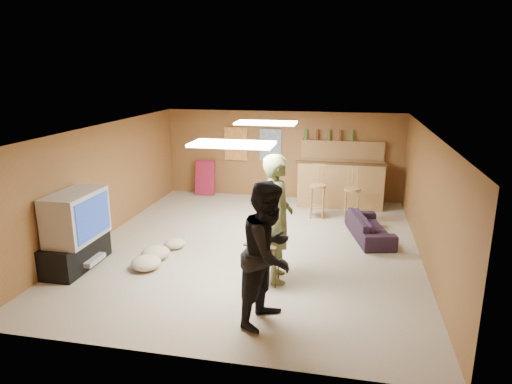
% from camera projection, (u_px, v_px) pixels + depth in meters
% --- Properties ---
extents(ground, '(7.00, 7.00, 0.00)m').
position_uv_depth(ground, '(254.00, 246.00, 8.57)').
color(ground, tan).
rests_on(ground, ground).
extents(ceiling, '(6.00, 7.00, 0.02)m').
position_uv_depth(ceiling, '(254.00, 129.00, 7.99)').
color(ceiling, silver).
rests_on(ceiling, ground).
extents(wall_back, '(6.00, 0.02, 2.20)m').
position_uv_depth(wall_back, '(282.00, 155.00, 11.59)').
color(wall_back, brown).
rests_on(wall_back, ground).
extents(wall_front, '(6.00, 0.02, 2.20)m').
position_uv_depth(wall_front, '(188.00, 270.00, 4.97)').
color(wall_front, brown).
rests_on(wall_front, ground).
extents(wall_left, '(0.02, 7.00, 2.20)m').
position_uv_depth(wall_left, '(103.00, 182.00, 8.86)').
color(wall_left, brown).
rests_on(wall_left, ground).
extents(wall_right, '(0.02, 7.00, 2.20)m').
position_uv_depth(wall_right, '(427.00, 199.00, 7.69)').
color(wall_right, brown).
rests_on(wall_right, ground).
extents(tv_stand, '(0.55, 1.30, 0.50)m').
position_uv_depth(tv_stand, '(76.00, 253.00, 7.61)').
color(tv_stand, black).
rests_on(tv_stand, ground).
extents(dvd_box, '(0.35, 0.50, 0.08)m').
position_uv_depth(dvd_box, '(89.00, 259.00, 7.60)').
color(dvd_box, '#B2B2B7').
rests_on(dvd_box, tv_stand).
extents(tv_body, '(0.60, 1.10, 0.80)m').
position_uv_depth(tv_body, '(76.00, 216.00, 7.43)').
color(tv_body, '#B2B2B7').
rests_on(tv_body, tv_stand).
extents(tv_screen, '(0.02, 0.95, 0.65)m').
position_uv_depth(tv_screen, '(93.00, 217.00, 7.37)').
color(tv_screen, navy).
rests_on(tv_screen, tv_body).
extents(bar_counter, '(2.00, 0.60, 1.10)m').
position_uv_depth(bar_counter, '(340.00, 184.00, 10.92)').
color(bar_counter, olive).
rests_on(bar_counter, ground).
extents(bar_lip, '(2.10, 0.12, 0.05)m').
position_uv_depth(bar_lip, '(341.00, 164.00, 10.54)').
color(bar_lip, '#382412').
rests_on(bar_lip, bar_counter).
extents(bar_shelf, '(2.00, 0.18, 0.05)m').
position_uv_depth(bar_shelf, '(343.00, 142.00, 11.09)').
color(bar_shelf, olive).
rests_on(bar_shelf, bar_backing).
extents(bar_backing, '(2.00, 0.14, 0.60)m').
position_uv_depth(bar_backing, '(342.00, 154.00, 11.19)').
color(bar_backing, olive).
rests_on(bar_backing, bar_counter).
extents(poster_left, '(0.60, 0.03, 0.85)m').
position_uv_depth(poster_left, '(236.00, 144.00, 11.72)').
color(poster_left, '#BF3F26').
rests_on(poster_left, wall_back).
extents(poster_right, '(0.55, 0.03, 0.80)m').
position_uv_depth(poster_right, '(270.00, 145.00, 11.54)').
color(poster_right, '#334C99').
rests_on(poster_right, wall_back).
extents(folding_chair_stack, '(0.50, 0.26, 0.91)m').
position_uv_depth(folding_chair_stack, '(205.00, 178.00, 11.96)').
color(folding_chair_stack, maroon).
rests_on(folding_chair_stack, ground).
extents(ceiling_panel_front, '(1.20, 0.60, 0.04)m').
position_uv_depth(ceiling_panel_front, '(232.00, 144.00, 6.58)').
color(ceiling_panel_front, white).
rests_on(ceiling_panel_front, ceiling).
extents(ceiling_panel_back, '(1.20, 0.60, 0.04)m').
position_uv_depth(ceiling_panel_back, '(266.00, 123.00, 9.13)').
color(ceiling_panel_back, white).
rests_on(ceiling_panel_back, ceiling).
extents(person_olive, '(0.64, 0.82, 2.01)m').
position_uv_depth(person_olive, '(277.00, 219.00, 6.98)').
color(person_olive, '#5D673C').
rests_on(person_olive, ground).
extents(person_black, '(0.97, 1.10, 1.89)m').
position_uv_depth(person_black, '(269.00, 253.00, 5.81)').
color(person_black, black).
rests_on(person_black, ground).
extents(sofa, '(0.96, 1.67, 0.46)m').
position_uv_depth(sofa, '(370.00, 227.00, 8.91)').
color(sofa, black).
rests_on(sofa, ground).
extents(tray_table, '(0.60, 0.52, 0.67)m').
position_uv_depth(tray_table, '(264.00, 262.00, 7.03)').
color(tray_table, '#382412').
rests_on(tray_table, ground).
extents(cup_red_near, '(0.11, 0.11, 0.12)m').
position_uv_depth(cup_red_near, '(259.00, 237.00, 7.00)').
color(cup_red_near, '#B01C0B').
rests_on(cup_red_near, tray_table).
extents(cup_red_far, '(0.10, 0.10, 0.10)m').
position_uv_depth(cup_red_far, '(268.00, 241.00, 6.85)').
color(cup_red_far, '#B01C0B').
rests_on(cup_red_far, tray_table).
extents(cup_blue, '(0.08, 0.08, 0.11)m').
position_uv_depth(cup_blue, '(276.00, 237.00, 7.00)').
color(cup_blue, '#161D99').
rests_on(cup_blue, tray_table).
extents(bar_stool_left, '(0.47, 0.47, 1.18)m').
position_uv_depth(bar_stool_left, '(318.00, 192.00, 10.09)').
color(bar_stool_left, olive).
rests_on(bar_stool_left, ground).
extents(bar_stool_right, '(0.50, 0.50, 1.20)m').
position_uv_depth(bar_stool_right, '(352.00, 194.00, 9.82)').
color(bar_stool_right, olive).
rests_on(bar_stool_right, ground).
extents(cushion_near_tv, '(0.65, 0.65, 0.22)m').
position_uv_depth(cushion_near_tv, '(156.00, 253.00, 7.97)').
color(cushion_near_tv, tan).
rests_on(cushion_near_tv, ground).
extents(cushion_mid, '(0.41, 0.41, 0.18)m').
position_uv_depth(cushion_mid, '(175.00, 243.00, 8.46)').
color(cushion_mid, tan).
rests_on(cushion_mid, ground).
extents(cushion_far, '(0.64, 0.64, 0.22)m').
position_uv_depth(cushion_far, '(146.00, 263.00, 7.56)').
color(cushion_far, tan).
rests_on(cushion_far, ground).
extents(bottle_row, '(1.20, 0.08, 0.26)m').
position_uv_depth(bottle_row, '(329.00, 135.00, 11.10)').
color(bottle_row, '#3F7233').
rests_on(bottle_row, bar_shelf).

